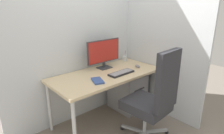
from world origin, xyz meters
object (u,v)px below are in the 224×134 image
at_px(filing_cabinet, 127,91).
at_px(office_chair, 153,98).
at_px(keyboard, 121,73).
at_px(mouse, 137,66).
at_px(pen_holder, 125,58).
at_px(monitor, 104,52).
at_px(notebook, 98,81).

bearing_deg(filing_cabinet, office_chair, -115.32).
xyz_separation_m(keyboard, mouse, (0.37, 0.04, 0.01)).
xyz_separation_m(filing_cabinet, pen_holder, (0.13, 0.19, 0.49)).
xyz_separation_m(mouse, pen_holder, (0.11, 0.37, 0.02)).
distance_m(monitor, mouse, 0.55).
bearing_deg(filing_cabinet, monitor, 158.21).
height_order(monitor, notebook, monitor).
distance_m(office_chair, pen_holder, 1.11).
relative_size(filing_cabinet, mouse, 5.60).
bearing_deg(pen_holder, filing_cabinet, -124.08).
distance_m(office_chair, filing_cabinet, 0.91).
height_order(keyboard, pen_holder, pen_holder).
relative_size(filing_cabinet, monitor, 1.03).
height_order(mouse, notebook, mouse).
bearing_deg(office_chair, notebook, 124.88).
distance_m(pen_holder, notebook, 0.98).
xyz_separation_m(monitor, notebook, (-0.40, -0.36, -0.23)).
bearing_deg(keyboard, filing_cabinet, 31.45).
distance_m(filing_cabinet, keyboard, 0.61).
bearing_deg(monitor, notebook, -137.82).
xyz_separation_m(filing_cabinet, monitor, (-0.36, 0.14, 0.68)).
height_order(office_chair, notebook, office_chair).
height_order(keyboard, notebook, keyboard).
relative_size(monitor, pen_holder, 3.28).
distance_m(office_chair, keyboard, 0.58).
relative_size(mouse, pen_holder, 0.60).
height_order(office_chair, keyboard, office_chair).
distance_m(monitor, notebook, 0.58).
height_order(monitor, keyboard, monitor).
relative_size(office_chair, filing_cabinet, 2.03).
relative_size(office_chair, monitor, 2.09).
height_order(office_chair, filing_cabinet, office_chair).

